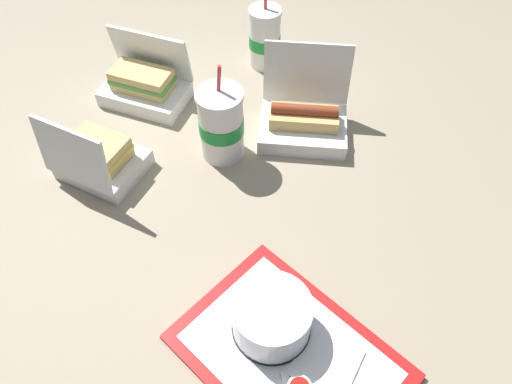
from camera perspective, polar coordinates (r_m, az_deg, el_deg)
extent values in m
plane|color=gray|center=(1.08, 0.44, -0.02)|extent=(3.20, 3.20, 0.00)
cube|color=red|center=(0.89, 3.83, -18.23)|extent=(0.40, 0.31, 0.01)
cube|color=white|center=(0.88, 3.85, -18.07)|extent=(0.35, 0.26, 0.00)
cylinder|color=black|center=(0.90, 1.76, -15.10)|extent=(0.14, 0.14, 0.01)
cylinder|color=#512D19|center=(0.87, 1.81, -14.30)|extent=(0.10, 0.10, 0.05)
cylinder|color=silver|center=(0.86, 1.83, -14.02)|extent=(0.14, 0.14, 0.07)
cube|color=white|center=(0.88, 8.03, -18.75)|extent=(0.13, 0.13, 0.00)
cube|color=white|center=(1.15, -17.01, 3.06)|extent=(0.21, 0.20, 0.04)
cube|color=white|center=(1.06, -20.28, 3.87)|extent=(0.16, 0.09, 0.14)
cube|color=#DBB770|center=(1.13, -17.35, 4.08)|extent=(0.14, 0.13, 0.02)
cube|color=#E5C651|center=(1.12, -17.54, 4.64)|extent=(0.15, 0.13, 0.01)
cube|color=#DBB770|center=(1.11, -17.74, 5.20)|extent=(0.14, 0.13, 0.02)
cube|color=white|center=(1.30, -12.53, 10.83)|extent=(0.24, 0.21, 0.04)
cube|color=white|center=(1.29, -11.93, 15.20)|extent=(0.19, 0.13, 0.13)
cube|color=#DBB770|center=(1.29, -12.76, 11.85)|extent=(0.16, 0.14, 0.02)
cube|color=#4C933D|center=(1.28, -12.89, 12.41)|extent=(0.17, 0.14, 0.01)
cube|color=#DBB770|center=(1.27, -13.02, 12.97)|extent=(0.16, 0.14, 0.02)
cube|color=white|center=(1.19, 5.36, 7.15)|extent=(0.25, 0.25, 0.04)
cube|color=white|center=(1.19, 5.87, 13.37)|extent=(0.16, 0.17, 0.15)
cube|color=tan|center=(1.16, 5.49, 8.44)|extent=(0.16, 0.16, 0.03)
cylinder|color=brown|center=(1.15, 5.58, 9.31)|extent=(0.12, 0.13, 0.03)
cylinder|color=yellow|center=(1.14, 5.62, 9.65)|extent=(0.10, 0.10, 0.01)
cylinder|color=white|center=(1.37, 1.00, 17.05)|extent=(0.08, 0.08, 0.15)
cylinder|color=#198C33|center=(1.37, 0.99, 16.95)|extent=(0.08, 0.08, 0.03)
cylinder|color=white|center=(1.32, 1.05, 19.94)|extent=(0.09, 0.09, 0.01)
cylinder|color=white|center=(1.10, -3.98, 7.52)|extent=(0.10, 0.10, 0.16)
cylinder|color=#198C33|center=(1.10, -3.99, 7.67)|extent=(0.10, 0.10, 0.04)
cylinder|color=white|center=(1.04, -4.24, 10.96)|extent=(0.10, 0.10, 0.01)
cylinder|color=red|center=(1.03, -4.26, 12.82)|extent=(0.01, 0.01, 0.06)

